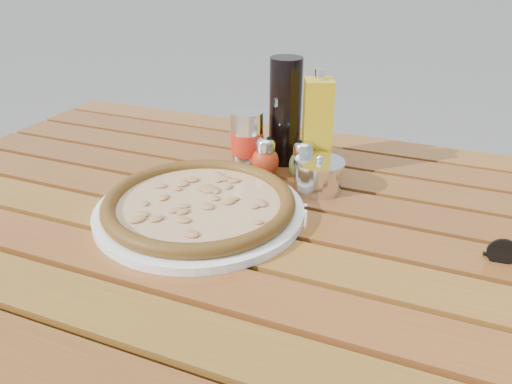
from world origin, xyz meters
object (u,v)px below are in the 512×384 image
at_px(dark_bottle, 285,112).
at_px(pizza, 199,203).
at_px(table, 252,249).
at_px(soda_can, 247,141).
at_px(olive_oil_cruet, 317,127).
at_px(plate, 200,211).
at_px(parmesan_tin, 318,175).
at_px(pepper_shaker, 265,157).
at_px(oregano_shaker, 303,161).

bearing_deg(dark_bottle, pizza, -101.85).
xyz_separation_m(table, soda_can, (-0.08, 0.18, 0.13)).
bearing_deg(olive_oil_cruet, dark_bottle, 161.48).
distance_m(plate, olive_oil_cruet, 0.30).
bearing_deg(dark_bottle, parmesan_tin, -44.68).
bearing_deg(pepper_shaker, olive_oil_cruet, 31.97).
xyz_separation_m(pepper_shaker, parmesan_tin, (0.12, -0.02, -0.01)).
height_order(dark_bottle, soda_can, dark_bottle).
relative_size(oregano_shaker, parmesan_tin, 0.76).
relative_size(table, olive_oil_cruet, 6.67).
distance_m(table, pepper_shaker, 0.19).
xyz_separation_m(pepper_shaker, oregano_shaker, (0.07, 0.01, 0.00)).
bearing_deg(table, olive_oil_cruet, 75.76).
bearing_deg(soda_can, oregano_shaker, -5.71).
relative_size(plate, oregano_shaker, 4.39).
relative_size(soda_can, parmesan_tin, 1.12).
bearing_deg(plate, olive_oil_cruet, 61.85).
bearing_deg(olive_oil_cruet, parmesan_tin, -69.56).
xyz_separation_m(pepper_shaker, soda_can, (-0.05, 0.02, 0.02)).
bearing_deg(soda_can, dark_bottle, 42.82).
bearing_deg(dark_bottle, plate, -101.85).
relative_size(table, dark_bottle, 6.36).
xyz_separation_m(pepper_shaker, dark_bottle, (0.01, 0.08, 0.07)).
height_order(plate, soda_can, soda_can).
bearing_deg(parmesan_tin, table, -122.31).
height_order(table, oregano_shaker, oregano_shaker).
xyz_separation_m(plate, dark_bottle, (0.06, 0.27, 0.10)).
relative_size(plate, olive_oil_cruet, 1.71).
bearing_deg(dark_bottle, olive_oil_cruet, -18.52).
bearing_deg(oregano_shaker, table, -103.78).
bearing_deg(parmesan_tin, plate, -133.60).
bearing_deg(plate, oregano_shaker, 59.49).
xyz_separation_m(pizza, parmesan_tin, (0.16, 0.17, 0.01)).
distance_m(table, olive_oil_cruet, 0.27).
bearing_deg(soda_can, pizza, -88.90).
height_order(plate, pepper_shaker, pepper_shaker).
bearing_deg(parmesan_tin, oregano_shaker, 140.83).
xyz_separation_m(table, oregano_shaker, (0.04, 0.16, 0.11)).
height_order(soda_can, parmesan_tin, soda_can).
relative_size(plate, pepper_shaker, 4.39).
height_order(pizza, oregano_shaker, oregano_shaker).
relative_size(oregano_shaker, olive_oil_cruet, 0.39).
bearing_deg(pepper_shaker, pizza, -103.18).
distance_m(plate, parmesan_tin, 0.24).
relative_size(pizza, dark_bottle, 1.74).
bearing_deg(plate, pizza, 45.00).
bearing_deg(dark_bottle, oregano_shaker, -47.85).
relative_size(pepper_shaker, oregano_shaker, 1.00).
distance_m(oregano_shaker, olive_oil_cruet, 0.07).
bearing_deg(pizza, soda_can, 91.10).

